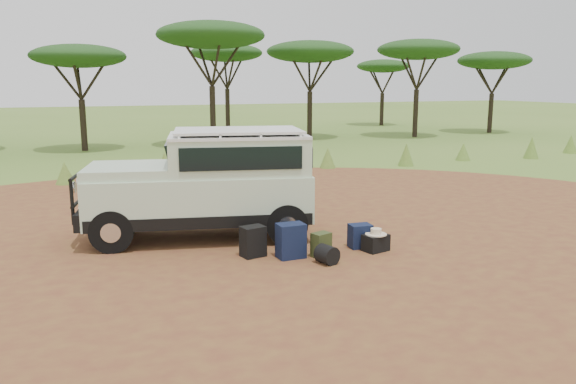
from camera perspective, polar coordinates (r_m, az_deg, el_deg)
name	(u,v)px	position (r m, az deg, el deg)	size (l,w,h in m)	color
ground	(253,256)	(10.25, -3.58, -6.55)	(140.00, 140.00, 0.00)	#5A7E2C
dirt_clearing	(253,256)	(10.24, -3.58, -6.53)	(23.00, 23.00, 0.01)	brown
grass_fringe	(169,168)	(18.41, -11.99, 2.41)	(36.60, 1.60, 0.90)	#5A7E2C
acacia_treeline	(136,46)	(29.38, -15.18, 14.15)	(46.70, 13.20, 6.26)	black
safari_vehicle	(207,186)	(11.35, -8.19, 0.59)	(4.76, 2.74, 2.19)	beige
backpack_black	(253,242)	(10.15, -3.58, -5.05)	(0.41, 0.30, 0.56)	black
backpack_navy	(291,241)	(10.06, 0.29, -4.99)	(0.48, 0.34, 0.63)	#131F3E
backpack_olive	(321,245)	(10.15, 3.39, -5.39)	(0.32, 0.23, 0.45)	#3E4720
duffel_navy	(360,236)	(10.77, 7.34, -4.46)	(0.41, 0.31, 0.46)	#131F3E
hard_case	(376,243)	(10.62, 8.90, -5.13)	(0.45, 0.32, 0.32)	black
stuff_sack	(327,255)	(9.80, 3.98, -6.37)	(0.33, 0.33, 0.33)	black
safari_hat	(376,232)	(10.56, 8.93, -4.07)	(0.40, 0.40, 0.12)	beige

